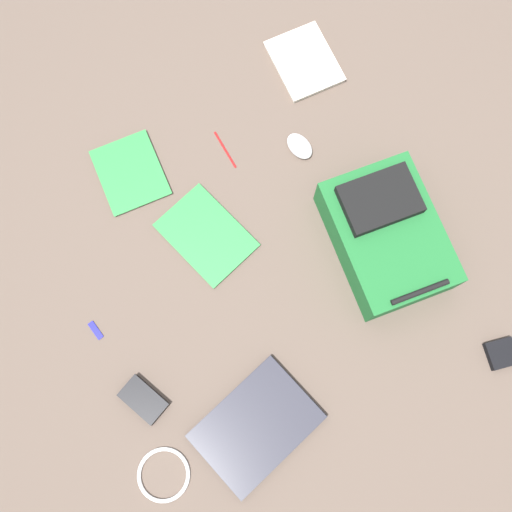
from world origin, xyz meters
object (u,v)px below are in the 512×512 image
Objects in this scene: backpack at (386,235)px; cable_coil at (164,475)px; book_blue at (130,173)px; laptop at (256,426)px; book_comic at (206,235)px; earbud_pouch at (501,354)px; power_brick at (143,400)px; pen_black at (225,149)px; book_manual at (304,62)px; usb_stick at (96,330)px; computer_mouse at (300,146)px.

cable_coil is (0.90, 0.28, -0.07)m from backpack.
laptop is at bearing 87.91° from book_blue.
earbud_pouch reaches higher than book_comic.
pen_black is at bearing -135.61° from power_brick.
book_blue is 1.69× the size of cable_coil.
book_comic is at bearing 32.67° from book_manual.
usb_stick is at bearing 24.77° from book_manual.
book_blue is at bearing -69.39° from book_comic.
laptop is 1.18m from book_manual.
backpack is 1.43× the size of book_comic.
computer_mouse is at bearing -128.56° from laptop.
book_blue is at bearing -92.09° from laptop.
book_manual reaches higher than book_blue.
earbud_pouch is (-1.03, 0.19, 0.01)m from cable_coil.
earbud_pouch is at bearing 169.54° from cable_coil.
usb_stick is at bearing 51.36° from book_blue.
earbud_pouch is (-0.12, 0.47, -0.06)m from backpack.
book_blue is 0.70m from power_brick.
computer_mouse is at bearing -77.76° from earbud_pouch.
backpack reaches higher than cable_coil.
computer_mouse is 1.67× the size of usb_stick.
book_manual is 2.56× the size of computer_mouse.
cable_coil is 1.04m from earbud_pouch.
computer_mouse is at bearing -150.01° from power_brick.
laptop is 0.59m from book_comic.
book_comic is 3.22× the size of computer_mouse.
book_manual is at bearing -159.60° from pen_black.
power_brick is (0.79, 0.46, -0.00)m from computer_mouse.
book_manual is (-0.10, -0.65, -0.06)m from backpack.
earbud_pouch reaches higher than pen_black.
pen_black is (-0.58, -0.57, -0.01)m from power_brick.
pen_black is at bearing -128.77° from cable_coil.
laptop is at bearing 177.42° from cable_coil.
computer_mouse is at bearing -80.70° from backpack.
computer_mouse is at bearing -164.52° from book_comic.
power_brick reaches higher than book_blue.
book_comic is 5.39× the size of usb_stick.
book_comic reaches higher than cable_coil.
book_manual is at bearing -147.33° from book_comic.
earbud_pouch is at bearing 90.99° from book_manual.
laptop is 0.86m from pen_black.
backpack reaches higher than book_blue.
cable_coil is at bearing 51.23° from pen_black.
laptop is 0.56m from usb_stick.
computer_mouse is at bearing -166.01° from usb_stick.
laptop reaches higher than usb_stick.
laptop is at bearing 42.75° from computer_mouse.
book_blue is 0.92m from cable_coil.
backpack reaches higher than computer_mouse.
backpack is at bearing -75.34° from earbud_pouch.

